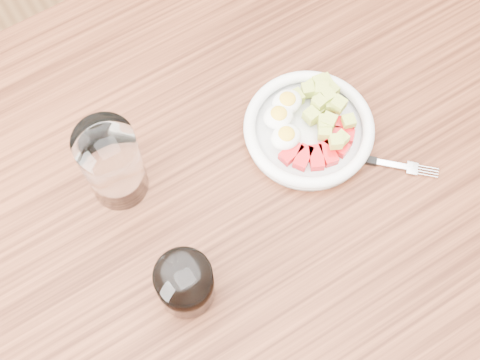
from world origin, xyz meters
name	(u,v)px	position (x,y,z in m)	size (l,w,h in m)	color
ground	(245,304)	(0.00, 0.00, 0.00)	(4.00, 4.00, 0.00)	brown
dining_table	(249,213)	(0.00, 0.00, 0.67)	(1.50, 0.90, 0.77)	brown
bowl	(308,127)	(0.12, 0.03, 0.79)	(0.20, 0.20, 0.05)	white
fork	(364,160)	(0.17, -0.05, 0.77)	(0.14, 0.13, 0.01)	black
water_glass	(112,164)	(-0.16, 0.11, 0.84)	(0.08, 0.08, 0.15)	white
coffee_glass	(185,284)	(-0.15, -0.08, 0.81)	(0.08, 0.08, 0.09)	white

